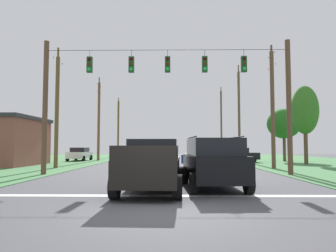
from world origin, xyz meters
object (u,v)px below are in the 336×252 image
Objects in this scene: tree_roadside_right at (284,124)px; tree_roadside_far_right at (305,110)px; distant_car_far_parked at (237,155)px; utility_pole_distant_left at (118,127)px; utility_pole_mid_right at (273,106)px; utility_pole_distant_right at (99,119)px; overhead_signal_span at (167,98)px; utility_pole_far_right at (239,113)px; distant_car_oncoming at (208,157)px; utility_pole_near_left at (221,121)px; suv_black at (213,162)px; distant_car_crossing_white at (80,154)px; utility_pole_far_left at (57,110)px; pickup_truck at (152,165)px.

tree_roadside_right is 0.80× the size of tree_roadside_far_right.
distant_car_far_parked is 0.75× the size of tree_roadside_right.
utility_pole_distant_left is 1.64× the size of tree_roadside_right.
utility_pole_mid_right is 0.96× the size of utility_pole_distant_right.
utility_pole_mid_right is 1.62× the size of tree_roadside_right.
utility_pole_mid_right is at bearing -113.22° from tree_roadside_right.
overhead_signal_span is 1.32× the size of utility_pole_far_right.
utility_pole_distant_right is at bearing 160.25° from tree_roadside_far_right.
tree_roadside_far_right is (9.34, 3.65, 4.18)m from distant_car_oncoming.
utility_pole_near_left is 17.01m from tree_roadside_right.
distant_car_far_parked is 0.46× the size of utility_pole_mid_right.
suv_black is 24.52m from tree_roadside_right.
utility_pole_far_left is at bearing -81.74° from distant_car_crossing_white.
utility_pole_distant_right is at bearing 166.23° from distant_car_far_parked.
distant_car_oncoming is at bearing -38.08° from distant_car_crossing_white.
pickup_truck is at bearing -72.19° from utility_pole_distant_right.
distant_car_oncoming is 0.76× the size of tree_roadside_right.
utility_pole_mid_right reaches higher than tree_roadside_right.
utility_pole_far_left is at bearing -90.40° from utility_pole_distant_left.
distant_car_oncoming is at bearing -101.17° from utility_pole_near_left.
tree_roadside_far_right reaches higher than pickup_truck.
suv_black is 0.52× the size of utility_pole_far_left.
overhead_signal_span is 1.57× the size of utility_pole_mid_right.
distant_car_oncoming is 0.39× the size of utility_pole_near_left.
distant_car_crossing_white is at bearing 146.10° from utility_pole_mid_right.
tree_roadside_far_right is (12.56, 10.40, 0.39)m from overhead_signal_span.
utility_pole_near_left is 1.17× the size of utility_pole_distant_right.
utility_pole_far_right reaches higher than distant_car_oncoming.
distant_car_crossing_white is 0.39× the size of utility_pole_far_right.
utility_pole_far_right reaches higher than utility_pole_mid_right.
utility_pole_near_left is (18.58, 15.07, 4.90)m from distant_car_crossing_white.
tree_roadside_far_right is at bearing 48.66° from utility_pole_mid_right.
utility_pole_near_left reaches higher than suv_black.
utility_pole_mid_right is 1.30× the size of tree_roadside_far_right.
suv_black is at bearing -115.92° from tree_roadside_right.
overhead_signal_span is 2.71× the size of pickup_truck.
tree_roadside_far_right is (12.98, 17.01, 4.00)m from pickup_truck.
utility_pole_mid_right is at bearing -19.27° from distant_car_oncoming.
distant_car_crossing_white is 1.00× the size of distant_car_far_parked.
distant_car_far_parked is (3.81, 7.37, 0.00)m from distant_car_oncoming.
pickup_truck is at bearing -127.34° from tree_roadside_far_right.
utility_pole_distant_left is at bearing 104.88° from overhead_signal_span.
distant_car_far_parked is 0.44× the size of utility_pole_distant_right.
suv_black is 12.66m from distant_car_oncoming.
utility_pole_far_left is at bearing -173.09° from distant_car_oncoming.
pickup_truck is 0.58× the size of utility_pole_mid_right.
utility_pole_mid_right is (4.69, -1.64, 3.91)m from distant_car_oncoming.
suv_black reaches higher than distant_car_far_parked.
suv_black is 0.50× the size of utility_pole_distant_right.
utility_pole_mid_right is (18.20, -12.23, 3.91)m from distant_car_crossing_white.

